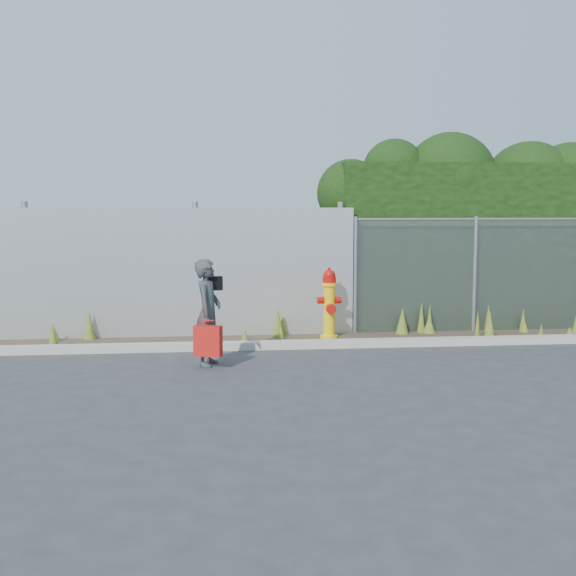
% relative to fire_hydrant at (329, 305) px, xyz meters
% --- Properties ---
extents(ground, '(80.00, 80.00, 0.00)m').
position_rel_fire_hydrant_xyz_m(ground, '(-0.52, -2.54, -0.59)').
color(ground, '#343437').
rests_on(ground, ground).
extents(curb, '(16.00, 0.22, 0.12)m').
position_rel_fire_hydrant_xyz_m(curb, '(-0.52, -0.74, -0.53)').
color(curb, '#A9A498').
rests_on(curb, ground).
extents(weed_strip, '(16.00, 1.29, 0.55)m').
position_rel_fire_hydrant_xyz_m(weed_strip, '(0.29, -0.02, -0.45)').
color(weed_strip, '#403325').
rests_on(weed_strip, ground).
extents(corrugated_fence, '(8.50, 0.21, 2.30)m').
position_rel_fire_hydrant_xyz_m(corrugated_fence, '(-3.76, 0.47, 0.52)').
color(corrugated_fence, silver).
rests_on(corrugated_fence, ground).
extents(chainlink_fence, '(6.50, 0.07, 2.05)m').
position_rel_fire_hydrant_xyz_m(chainlink_fence, '(3.73, 0.46, 0.44)').
color(chainlink_fence, gray).
rests_on(chainlink_fence, ground).
extents(hedge, '(7.71, 2.02, 3.63)m').
position_rel_fire_hydrant_xyz_m(hedge, '(4.02, 1.53, 1.43)').
color(hedge, black).
rests_on(hedge, ground).
extents(fire_hydrant, '(0.41, 0.36, 1.21)m').
position_rel_fire_hydrant_xyz_m(fire_hydrant, '(0.00, 0.00, 0.00)').
color(fire_hydrant, yellow).
rests_on(fire_hydrant, ground).
extents(woman, '(0.48, 0.62, 1.49)m').
position_rel_fire_hydrant_xyz_m(woman, '(-2.01, -1.81, 0.16)').
color(woman, '#0E5A59').
rests_on(woman, ground).
extents(red_tote_bag, '(0.38, 0.14, 0.50)m').
position_rel_fire_hydrant_xyz_m(red_tote_bag, '(-2.02, -2.10, -0.19)').
color(red_tote_bag, red).
extents(black_shoulder_bag, '(0.26, 0.11, 0.20)m').
position_rel_fire_hydrant_xyz_m(black_shoulder_bag, '(-1.94, -1.71, 0.56)').
color(black_shoulder_bag, black).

